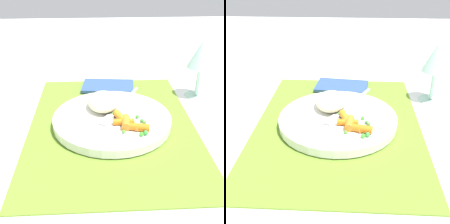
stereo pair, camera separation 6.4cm
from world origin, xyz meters
TOP-DOWN VIEW (x-y plane):
  - ground_plane at (0.00, 0.00)m, footprint 2.40×2.40m
  - placemat at (0.00, 0.00)m, footprint 0.51×0.37m
  - plate at (0.00, 0.00)m, footprint 0.26×0.26m
  - rice_mound at (-0.04, -0.02)m, footprint 0.10×0.07m
  - carrot_portion at (0.04, 0.03)m, footprint 0.08×0.08m
  - pea_scatter at (0.05, 0.05)m, footprint 0.09×0.08m
  - fork at (-0.03, 0.02)m, footprint 0.19×0.11m
  - wine_glass at (-0.14, 0.24)m, footprint 0.07×0.07m
  - napkin at (-0.20, 0.00)m, footprint 0.10×0.15m

SIDE VIEW (x-z plane):
  - ground_plane at x=0.00m, z-range 0.00..0.00m
  - placemat at x=0.00m, z-range 0.00..0.01m
  - napkin at x=-0.20m, z-range 0.01..0.01m
  - plate at x=0.00m, z-range 0.01..0.02m
  - fork at x=-0.03m, z-range 0.02..0.03m
  - pea_scatter at x=0.05m, z-range 0.02..0.03m
  - carrot_portion at x=0.04m, z-range 0.02..0.04m
  - rice_mound at x=-0.04m, z-range 0.02..0.06m
  - wine_glass at x=-0.14m, z-range 0.03..0.19m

